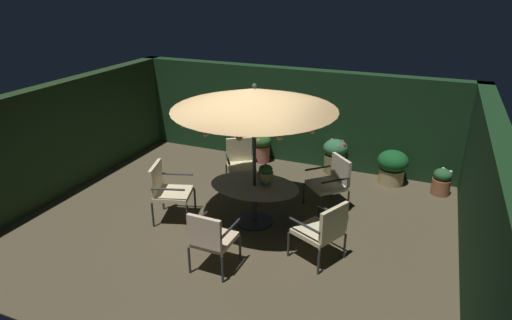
{
  "coord_description": "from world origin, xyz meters",
  "views": [
    {
      "loc": [
        2.87,
        -6.06,
        3.93
      ],
      "look_at": [
        0.28,
        0.17,
        1.14
      ],
      "focal_mm": 30.8,
      "sensor_mm": 36.0,
      "label": 1
    }
  ],
  "objects_px": {
    "patio_umbrella": "(254,99)",
    "patio_chair_north": "(167,188)",
    "patio_dining_table": "(254,194)",
    "potted_plant_back_center": "(442,181)",
    "potted_plant_back_right": "(392,166)",
    "patio_chair_south": "(240,160)",
    "potted_plant_right_far": "(262,147)",
    "centerpiece_planter": "(266,173)",
    "patio_chair_southeast": "(332,180)",
    "patio_chair_northeast": "(211,237)",
    "patio_chair_east": "(323,228)",
    "potted_plant_left_near": "(335,155)"
  },
  "relations": [
    {
      "from": "patio_chair_south",
      "to": "potted_plant_right_far",
      "type": "distance_m",
      "value": 1.36
    },
    {
      "from": "potted_plant_back_center",
      "to": "patio_chair_north",
      "type": "bearing_deg",
      "value": -147.08
    },
    {
      "from": "potted_plant_right_far",
      "to": "potted_plant_back_right",
      "type": "relative_size",
      "value": 0.92
    },
    {
      "from": "patio_umbrella",
      "to": "centerpiece_planter",
      "type": "xyz_separation_m",
      "value": [
        0.16,
        0.11,
        -1.28
      ]
    },
    {
      "from": "patio_chair_northeast",
      "to": "potted_plant_back_center",
      "type": "distance_m",
      "value": 4.93
    },
    {
      "from": "patio_umbrella",
      "to": "potted_plant_back_right",
      "type": "xyz_separation_m",
      "value": [
        2.0,
        2.54,
        -1.81
      ]
    },
    {
      "from": "potted_plant_back_center",
      "to": "potted_plant_back_right",
      "type": "height_order",
      "value": "potted_plant_back_right"
    },
    {
      "from": "potted_plant_back_right",
      "to": "potted_plant_left_near",
      "type": "relative_size",
      "value": 0.95
    },
    {
      "from": "centerpiece_planter",
      "to": "patio_chair_southeast",
      "type": "height_order",
      "value": "centerpiece_planter"
    },
    {
      "from": "patio_chair_southeast",
      "to": "patio_chair_south",
      "type": "xyz_separation_m",
      "value": [
        -1.92,
        0.2,
        -0.0
      ]
    },
    {
      "from": "patio_chair_south",
      "to": "potted_plant_right_far",
      "type": "height_order",
      "value": "patio_chair_south"
    },
    {
      "from": "patio_dining_table",
      "to": "patio_chair_east",
      "type": "relative_size",
      "value": 1.6
    },
    {
      "from": "patio_dining_table",
      "to": "patio_umbrella",
      "type": "distance_m",
      "value": 1.65
    },
    {
      "from": "patio_umbrella",
      "to": "patio_chair_north",
      "type": "relative_size",
      "value": 2.59
    },
    {
      "from": "patio_umbrella",
      "to": "potted_plant_back_right",
      "type": "relative_size",
      "value": 3.73
    },
    {
      "from": "patio_dining_table",
      "to": "patio_umbrella",
      "type": "height_order",
      "value": "patio_umbrella"
    },
    {
      "from": "patio_chair_northeast",
      "to": "patio_chair_southeast",
      "type": "distance_m",
      "value": 2.8
    },
    {
      "from": "centerpiece_planter",
      "to": "patio_chair_northeast",
      "type": "relative_size",
      "value": 0.38
    },
    {
      "from": "patio_chair_east",
      "to": "patio_chair_north",
      "type": "bearing_deg",
      "value": 176.09
    },
    {
      "from": "patio_dining_table",
      "to": "potted_plant_back_right",
      "type": "relative_size",
      "value": 2.19
    },
    {
      "from": "patio_dining_table",
      "to": "patio_chair_east",
      "type": "height_order",
      "value": "patio_chair_east"
    },
    {
      "from": "patio_chair_north",
      "to": "patio_chair_southeast",
      "type": "relative_size",
      "value": 1.06
    },
    {
      "from": "patio_chair_north",
      "to": "patio_chair_southeast",
      "type": "distance_m",
      "value": 2.95
    },
    {
      "from": "potted_plant_back_center",
      "to": "potted_plant_right_far",
      "type": "distance_m",
      "value": 3.88
    },
    {
      "from": "potted_plant_left_near",
      "to": "patio_dining_table",
      "type": "bearing_deg",
      "value": -106.47
    },
    {
      "from": "patio_umbrella",
      "to": "potted_plant_back_center",
      "type": "bearing_deg",
      "value": 38.91
    },
    {
      "from": "patio_chair_south",
      "to": "potted_plant_back_right",
      "type": "bearing_deg",
      "value": 24.31
    },
    {
      "from": "patio_chair_north",
      "to": "patio_chair_southeast",
      "type": "xyz_separation_m",
      "value": [
        2.53,
        1.52,
        -0.04
      ]
    },
    {
      "from": "patio_chair_east",
      "to": "potted_plant_right_far",
      "type": "distance_m",
      "value": 3.99
    },
    {
      "from": "patio_chair_northeast",
      "to": "potted_plant_left_near",
      "type": "bearing_deg",
      "value": 78.89
    },
    {
      "from": "patio_chair_northeast",
      "to": "potted_plant_left_near",
      "type": "xyz_separation_m",
      "value": [
        0.82,
        4.16,
        -0.16
      ]
    },
    {
      "from": "patio_chair_northeast",
      "to": "potted_plant_right_far",
      "type": "distance_m",
      "value": 4.22
    },
    {
      "from": "potted_plant_back_center",
      "to": "potted_plant_back_right",
      "type": "relative_size",
      "value": 0.75
    },
    {
      "from": "patio_umbrella",
      "to": "potted_plant_back_center",
      "type": "height_order",
      "value": "patio_umbrella"
    },
    {
      "from": "potted_plant_back_center",
      "to": "potted_plant_left_near",
      "type": "relative_size",
      "value": 0.72
    },
    {
      "from": "centerpiece_planter",
      "to": "potted_plant_back_right",
      "type": "xyz_separation_m",
      "value": [
        1.84,
        2.43,
        -0.53
      ]
    },
    {
      "from": "potted_plant_left_near",
      "to": "potted_plant_back_right",
      "type": "bearing_deg",
      "value": -5.15
    },
    {
      "from": "patio_chair_north",
      "to": "potted_plant_back_center",
      "type": "height_order",
      "value": "patio_chair_north"
    },
    {
      "from": "patio_umbrella",
      "to": "patio_chair_north",
      "type": "bearing_deg",
      "value": -162.26
    },
    {
      "from": "patio_chair_east",
      "to": "potted_plant_right_far",
      "type": "height_order",
      "value": "patio_chair_east"
    },
    {
      "from": "patio_dining_table",
      "to": "patio_chair_northeast",
      "type": "xyz_separation_m",
      "value": [
        -0.03,
        -1.51,
        0.02
      ]
    },
    {
      "from": "patio_umbrella",
      "to": "centerpiece_planter",
      "type": "bearing_deg",
      "value": 35.47
    },
    {
      "from": "potted_plant_right_far",
      "to": "centerpiece_planter",
      "type": "bearing_deg",
      "value": -66.84
    },
    {
      "from": "patio_chair_east",
      "to": "potted_plant_back_center",
      "type": "height_order",
      "value": "patio_chair_east"
    },
    {
      "from": "patio_chair_east",
      "to": "potted_plant_left_near",
      "type": "xyz_separation_m",
      "value": [
        -0.58,
        3.31,
        -0.15
      ]
    },
    {
      "from": "centerpiece_planter",
      "to": "potted_plant_back_center",
      "type": "relative_size",
      "value": 0.69
    },
    {
      "from": "patio_umbrella",
      "to": "patio_chair_northeast",
      "type": "distance_m",
      "value": 2.23
    },
    {
      "from": "patio_chair_north",
      "to": "potted_plant_back_center",
      "type": "distance_m",
      "value": 5.26
    },
    {
      "from": "patio_dining_table",
      "to": "centerpiece_planter",
      "type": "relative_size",
      "value": 4.17
    },
    {
      "from": "patio_umbrella",
      "to": "potted_plant_right_far",
      "type": "bearing_deg",
      "value": 109.23
    }
  ]
}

